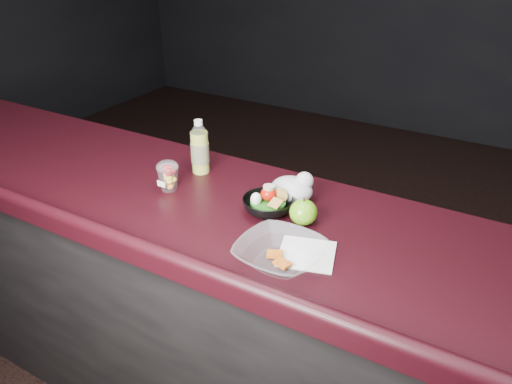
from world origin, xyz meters
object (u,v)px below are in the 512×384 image
green_apple (303,212)px  snack_bowl (268,204)px  lemonade_bottle (200,151)px  fruit_cup (168,175)px  takeout_bowl (280,254)px

green_apple → snack_bowl: bearing=178.0°
lemonade_bottle → fruit_cup: (-0.01, -0.18, -0.03)m
fruit_cup → takeout_bowl: fruit_cup is taller
lemonade_bottle → green_apple: size_ratio=2.25×
lemonade_bottle → fruit_cup: lemonade_bottle is taller
fruit_cup → snack_bowl: size_ratio=0.63×
fruit_cup → green_apple: size_ratio=1.21×
lemonade_bottle → takeout_bowl: size_ratio=0.83×
lemonade_bottle → green_apple: lemonade_bottle is taller
green_apple → snack_bowl: size_ratio=0.52×
green_apple → snack_bowl: 0.13m
green_apple → snack_bowl: same height
fruit_cup → takeout_bowl: 0.58m
snack_bowl → lemonade_bottle: bearing=159.4°
fruit_cup → takeout_bowl: size_ratio=0.44×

